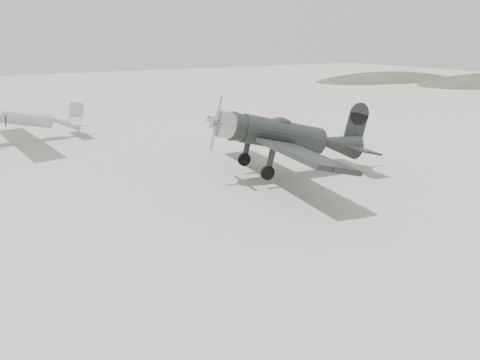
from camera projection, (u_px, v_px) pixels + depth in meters
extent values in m
plane|color=gray|center=(270.00, 230.00, 16.45)|extent=(160.00, 160.00, 0.00)
ellipsoid|color=#2F3728|center=(386.00, 80.00, 73.92)|extent=(32.00, 16.00, 5.20)
cylinder|color=black|center=(282.00, 136.00, 21.95)|extent=(4.32, 1.89, 1.33)
cone|color=black|center=(338.00, 130.00, 23.12)|extent=(2.62, 1.56, 1.24)
cylinder|color=#A6A9AB|center=(225.00, 141.00, 20.85)|extent=(1.01, 1.28, 1.18)
cone|color=#A6A9AB|center=(213.00, 142.00, 20.63)|extent=(0.40, 0.57, 0.53)
cube|color=#A6A9AB|center=(214.00, 142.00, 20.66)|extent=(0.08, 0.18, 2.47)
ellipsoid|color=black|center=(279.00, 124.00, 21.70)|extent=(1.12, 0.78, 0.44)
cube|color=black|center=(270.00, 144.00, 21.79)|extent=(3.54, 11.57, 0.21)
cube|color=black|center=(351.00, 128.00, 23.39)|extent=(1.58, 4.10, 0.10)
cube|color=black|center=(355.00, 112.00, 23.21)|extent=(1.14, 0.25, 1.71)
cylinder|color=black|center=(274.00, 179.00, 20.90)|extent=(0.66, 0.24, 0.65)
cylinder|color=black|center=(251.00, 165.00, 23.16)|extent=(0.66, 0.24, 0.65)
cylinder|color=#333333|center=(275.00, 165.00, 20.72)|extent=(0.12, 0.12, 1.33)
cylinder|color=#333333|center=(251.00, 153.00, 22.97)|extent=(0.12, 0.12, 1.33)
cylinder|color=black|center=(354.00, 136.00, 23.61)|extent=(0.22, 0.10, 0.21)
cylinder|color=#ACAEB2|center=(7.00, 115.00, 29.23)|extent=(5.39, 1.56, 1.12)
cone|color=#ACAEB2|center=(66.00, 110.00, 31.24)|extent=(1.92, 1.17, 1.02)
cube|color=#ACAEB2|center=(73.00, 108.00, 31.51)|extent=(1.20, 3.54, 0.08)
cube|color=#ACAEB2|center=(74.00, 98.00, 31.37)|extent=(0.92, 0.16, 1.33)
cylinder|color=black|center=(0.00, 144.00, 28.36)|extent=(0.58, 0.19, 0.57)
cylinder|color=black|center=(77.00, 113.00, 31.73)|extent=(0.19, 0.09, 0.18)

